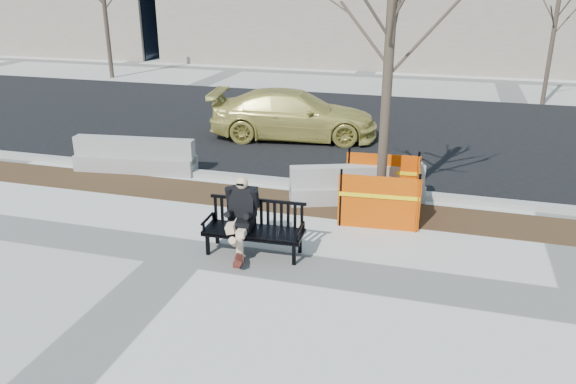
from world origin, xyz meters
name	(u,v)px	position (x,y,z in m)	size (l,w,h in m)	color
ground	(184,252)	(0.00, 0.00, 0.00)	(120.00, 120.00, 0.00)	beige
mulch_strip	(240,197)	(0.00, 2.60, 0.00)	(40.00, 1.20, 0.02)	#47301C
asphalt_street	(312,125)	(0.00, 8.80, 0.00)	(60.00, 10.40, 0.01)	black
curb	(255,179)	(0.00, 3.55, 0.06)	(60.00, 0.25, 0.12)	#9E9B93
bench	(254,253)	(1.12, 0.28, 0.00)	(1.65, 0.59, 0.88)	black
seated_man	(242,251)	(0.90, 0.31, 0.00)	(0.54, 0.90, 1.26)	black
tree_fence	(379,214)	(2.87, 2.48, 0.00)	(2.16, 2.16, 5.39)	#FF5002
sedan	(294,138)	(-0.16, 7.30, 0.00)	(1.87, 4.59, 1.33)	tan
jersey_barrier_left	(136,171)	(-2.89, 3.46, 0.00)	(2.82, 0.56, 0.81)	gray
jersey_barrier_right	(356,201)	(2.34, 3.01, 0.00)	(2.67, 0.53, 0.76)	#9F9D95
far_tree_left	(112,78)	(-10.75, 14.86, 0.00)	(2.08, 2.08, 5.62)	#47382E
far_tree_right	(542,104)	(7.13, 14.11, 0.00)	(1.71, 1.71, 4.63)	#4D3E32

